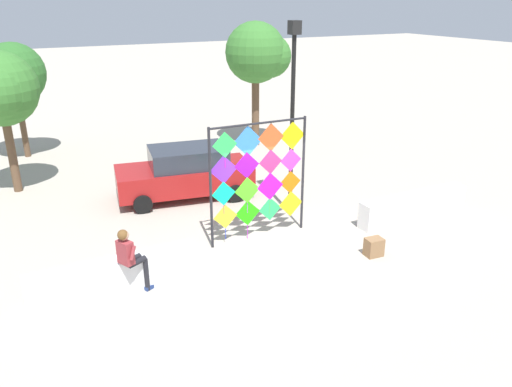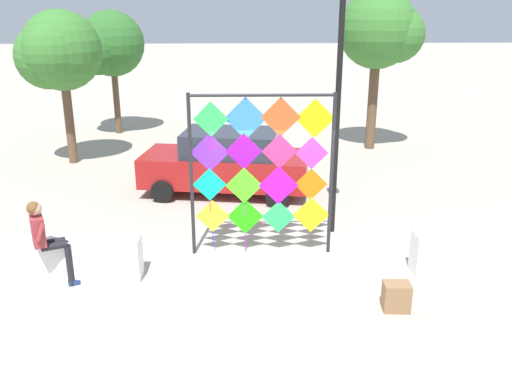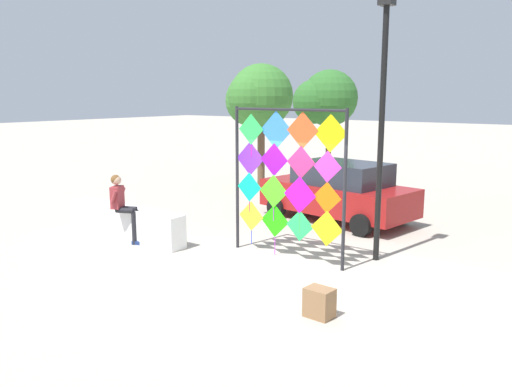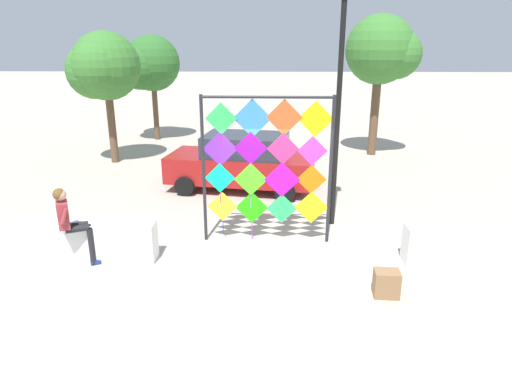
{
  "view_description": "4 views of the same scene",
  "coord_description": "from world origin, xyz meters",
  "px_view_note": "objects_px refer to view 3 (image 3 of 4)",
  "views": [
    {
      "loc": [
        -5.97,
        -10.34,
        6.12
      ],
      "look_at": [
        -0.69,
        -0.05,
        1.58
      ],
      "focal_mm": 35.44,
      "sensor_mm": 36.0,
      "label": 1
    },
    {
      "loc": [
        -0.74,
        -9.42,
        4.76
      ],
      "look_at": [
        -0.38,
        0.29,
        1.37
      ],
      "focal_mm": 38.58,
      "sensor_mm": 36.0,
      "label": 2
    },
    {
      "loc": [
        5.67,
        -8.51,
        3.44
      ],
      "look_at": [
        -0.61,
        -0.0,
        1.46
      ],
      "focal_mm": 36.99,
      "sensor_mm": 36.0,
      "label": 3
    },
    {
      "loc": [
        -0.26,
        -8.57,
        4.21
      ],
      "look_at": [
        -0.48,
        0.22,
        1.24
      ],
      "focal_mm": 31.61,
      "sensor_mm": 36.0,
      "label": 4
    }
  ],
  "objects_px": {
    "tree_broadleaf": "(258,98)",
    "seated_vendor": "(123,203)",
    "lamp_post": "(383,100)",
    "cardboard_box_large": "(319,303)",
    "parked_car": "(338,191)",
    "kite_display_rack": "(287,173)",
    "tree_palm_like": "(325,100)"
  },
  "relations": [
    {
      "from": "lamp_post",
      "to": "tree_broadleaf",
      "type": "xyz_separation_m",
      "value": [
        -7.29,
        5.68,
        0.02
      ]
    },
    {
      "from": "kite_display_rack",
      "to": "cardboard_box_large",
      "type": "distance_m",
      "value": 3.47
    },
    {
      "from": "seated_vendor",
      "to": "tree_palm_like",
      "type": "distance_m",
      "value": 12.51
    },
    {
      "from": "seated_vendor",
      "to": "cardboard_box_large",
      "type": "bearing_deg",
      "value": -9.44
    },
    {
      "from": "seated_vendor",
      "to": "kite_display_rack",
      "type": "bearing_deg",
      "value": 18.98
    },
    {
      "from": "lamp_post",
      "to": "tree_broadleaf",
      "type": "height_order",
      "value": "lamp_post"
    },
    {
      "from": "lamp_post",
      "to": "tree_palm_like",
      "type": "distance_m",
      "value": 12.02
    },
    {
      "from": "tree_broadleaf",
      "to": "tree_palm_like",
      "type": "relative_size",
      "value": 1.02
    },
    {
      "from": "cardboard_box_large",
      "to": "tree_broadleaf",
      "type": "xyz_separation_m",
      "value": [
        -7.78,
        8.97,
        3.12
      ]
    },
    {
      "from": "seated_vendor",
      "to": "cardboard_box_large",
      "type": "distance_m",
      "value": 5.95
    },
    {
      "from": "seated_vendor",
      "to": "tree_palm_like",
      "type": "xyz_separation_m",
      "value": [
        -1.48,
        12.21,
        2.26
      ]
    },
    {
      "from": "tree_palm_like",
      "to": "lamp_post",
      "type": "bearing_deg",
      "value": -55.46
    },
    {
      "from": "cardboard_box_large",
      "to": "tree_palm_like",
      "type": "xyz_separation_m",
      "value": [
        -7.31,
        13.18,
        2.99
      ]
    },
    {
      "from": "parked_car",
      "to": "tree_palm_like",
      "type": "xyz_separation_m",
      "value": [
        -4.49,
        7.21,
        2.39
      ]
    },
    {
      "from": "lamp_post",
      "to": "tree_palm_like",
      "type": "height_order",
      "value": "lamp_post"
    },
    {
      "from": "parked_car",
      "to": "lamp_post",
      "type": "xyz_separation_m",
      "value": [
        2.32,
        -2.69,
        2.5
      ]
    },
    {
      "from": "kite_display_rack",
      "to": "parked_car",
      "type": "bearing_deg",
      "value": 101.09
    },
    {
      "from": "tree_broadleaf",
      "to": "seated_vendor",
      "type": "bearing_deg",
      "value": -76.26
    },
    {
      "from": "parked_car",
      "to": "lamp_post",
      "type": "height_order",
      "value": "lamp_post"
    },
    {
      "from": "kite_display_rack",
      "to": "lamp_post",
      "type": "bearing_deg",
      "value": 32.9
    },
    {
      "from": "cardboard_box_large",
      "to": "seated_vendor",
      "type": "bearing_deg",
      "value": 170.56
    },
    {
      "from": "kite_display_rack",
      "to": "cardboard_box_large",
      "type": "bearing_deg",
      "value": -47.12
    },
    {
      "from": "cardboard_box_large",
      "to": "tree_broadleaf",
      "type": "relative_size",
      "value": 0.1
    },
    {
      "from": "parked_car",
      "to": "lamp_post",
      "type": "bearing_deg",
      "value": -49.15
    },
    {
      "from": "seated_vendor",
      "to": "parked_car",
      "type": "height_order",
      "value": "parked_car"
    },
    {
      "from": "kite_display_rack",
      "to": "tree_broadleaf",
      "type": "height_order",
      "value": "tree_broadleaf"
    },
    {
      "from": "tree_broadleaf",
      "to": "lamp_post",
      "type": "bearing_deg",
      "value": -37.95
    },
    {
      "from": "kite_display_rack",
      "to": "tree_palm_like",
      "type": "xyz_separation_m",
      "value": [
        -5.22,
        10.93,
        1.38
      ]
    },
    {
      "from": "cardboard_box_large",
      "to": "tree_palm_like",
      "type": "height_order",
      "value": "tree_palm_like"
    },
    {
      "from": "tree_palm_like",
      "to": "kite_display_rack",
      "type": "bearing_deg",
      "value": -64.48
    },
    {
      "from": "cardboard_box_large",
      "to": "lamp_post",
      "type": "relative_size",
      "value": 0.09
    },
    {
      "from": "parked_car",
      "to": "tree_palm_like",
      "type": "height_order",
      "value": "tree_palm_like"
    }
  ]
}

